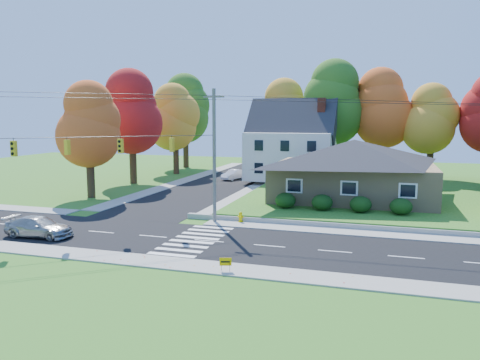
% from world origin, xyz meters
% --- Properties ---
extents(ground, '(120.00, 120.00, 0.00)m').
position_xyz_m(ground, '(0.00, 0.00, 0.00)').
color(ground, '#3D7923').
extents(road_main, '(90.00, 8.00, 0.02)m').
position_xyz_m(road_main, '(0.00, 0.00, 0.01)').
color(road_main, black).
rests_on(road_main, ground).
extents(road_cross, '(8.00, 44.00, 0.02)m').
position_xyz_m(road_cross, '(-8.00, 26.00, 0.01)').
color(road_cross, black).
rests_on(road_cross, ground).
extents(sidewalk_north, '(90.00, 2.00, 0.08)m').
position_xyz_m(sidewalk_north, '(0.00, 5.00, 0.04)').
color(sidewalk_north, '#9C9A90').
rests_on(sidewalk_north, ground).
extents(sidewalk_south, '(90.00, 2.00, 0.08)m').
position_xyz_m(sidewalk_south, '(0.00, -5.00, 0.04)').
color(sidewalk_south, '#9C9A90').
rests_on(sidewalk_south, ground).
extents(lawn, '(30.00, 30.00, 0.50)m').
position_xyz_m(lawn, '(13.00, 21.00, 0.25)').
color(lawn, '#3D7923').
rests_on(lawn, ground).
extents(ranch_house, '(14.60, 10.60, 5.40)m').
position_xyz_m(ranch_house, '(8.00, 16.00, 3.27)').
color(ranch_house, tan).
rests_on(ranch_house, lawn).
extents(colonial_house, '(10.40, 8.40, 9.60)m').
position_xyz_m(colonial_house, '(0.04, 28.00, 4.58)').
color(colonial_house, silver).
rests_on(colonial_house, lawn).
extents(hedge_row, '(10.70, 1.70, 1.27)m').
position_xyz_m(hedge_row, '(7.50, 9.80, 1.14)').
color(hedge_row, '#163A10').
rests_on(hedge_row, lawn).
extents(traffic_infrastructure, '(38.10, 10.66, 10.00)m').
position_xyz_m(traffic_infrastructure, '(-0.15, 1.35, 5.15)').
color(traffic_infrastructure, '#666059').
rests_on(traffic_infrastructure, ground).
extents(tree_lot_0, '(6.72, 6.72, 12.51)m').
position_xyz_m(tree_lot_0, '(-2.00, 34.00, 8.31)').
color(tree_lot_0, '#3F2A19').
rests_on(tree_lot_0, lawn).
extents(tree_lot_1, '(7.84, 7.84, 14.60)m').
position_xyz_m(tree_lot_1, '(4.00, 33.00, 9.61)').
color(tree_lot_1, '#3F2A19').
rests_on(tree_lot_1, lawn).
extents(tree_lot_2, '(7.28, 7.28, 13.56)m').
position_xyz_m(tree_lot_2, '(10.00, 34.00, 8.96)').
color(tree_lot_2, '#3F2A19').
rests_on(tree_lot_2, lawn).
extents(tree_lot_3, '(6.16, 6.16, 11.47)m').
position_xyz_m(tree_lot_3, '(16.00, 33.00, 7.65)').
color(tree_lot_3, '#3F2A19').
rests_on(tree_lot_3, lawn).
extents(tree_west_0, '(6.16, 6.16, 11.47)m').
position_xyz_m(tree_west_0, '(-17.00, 12.00, 7.15)').
color(tree_west_0, '#3F2A19').
rests_on(tree_west_0, ground).
extents(tree_west_1, '(7.28, 7.28, 13.56)m').
position_xyz_m(tree_west_1, '(-18.00, 22.00, 8.46)').
color(tree_west_1, '#3F2A19').
rests_on(tree_west_1, ground).
extents(tree_west_2, '(6.72, 6.72, 12.51)m').
position_xyz_m(tree_west_2, '(-17.00, 32.00, 7.81)').
color(tree_west_2, '#3F2A19').
rests_on(tree_west_2, ground).
extents(tree_west_3, '(7.84, 7.84, 14.60)m').
position_xyz_m(tree_west_3, '(-19.00, 40.00, 9.11)').
color(tree_west_3, '#3F2A19').
rests_on(tree_west_3, ground).
extents(silver_sedan, '(4.69, 2.03, 1.34)m').
position_xyz_m(silver_sedan, '(-11.20, -2.30, 0.69)').
color(silver_sedan, '#9F9F9F').
rests_on(silver_sedan, road_main).
extents(white_car, '(2.50, 4.03, 1.25)m').
position_xyz_m(white_car, '(-7.46, 28.46, 0.65)').
color(white_car, white).
rests_on(white_car, road_cross).
extents(fire_hydrant, '(0.48, 0.37, 0.84)m').
position_xyz_m(fire_hydrant, '(0.41, 5.65, 0.40)').
color(fire_hydrant, '#E9C800').
rests_on(fire_hydrant, ground).
extents(yard_sign, '(0.60, 0.21, 0.78)m').
position_xyz_m(yard_sign, '(2.97, -5.43, 0.55)').
color(yard_sign, black).
rests_on(yard_sign, ground).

